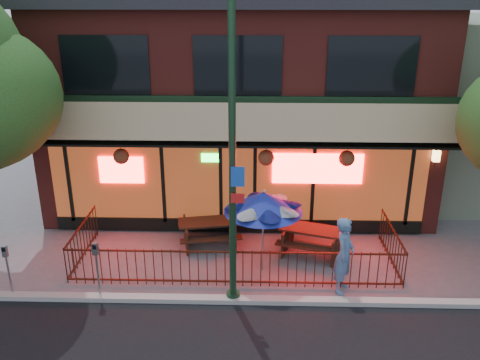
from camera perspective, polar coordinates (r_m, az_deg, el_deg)
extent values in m
plane|color=gray|center=(12.81, -0.70, -12.26)|extent=(80.00, 80.00, 0.00)
cube|color=#999993|center=(12.36, -0.80, -13.30)|extent=(80.00, 0.25, 0.12)
cube|color=maroon|center=(18.30, 0.16, 9.09)|extent=(12.00, 8.00, 6.50)
cube|color=#59230F|center=(14.90, -0.24, -0.16)|extent=(11.00, 0.06, 2.60)
cube|color=#FF0C0C|center=(14.77, 8.70, 1.27)|extent=(2.60, 0.04, 0.90)
cube|color=#FF0C0C|center=(15.19, -13.19, 1.10)|extent=(1.30, 0.04, 0.80)
cube|color=tan|center=(13.86, -0.32, 6.47)|extent=(12.20, 1.33, 1.26)
cube|color=black|center=(14.61, -14.87, 12.34)|extent=(2.40, 0.06, 1.60)
cube|color=black|center=(14.04, -0.27, 12.70)|extent=(2.40, 0.06, 1.60)
cube|color=black|center=(14.38, 14.57, 12.24)|extent=(2.40, 0.06, 1.60)
cube|color=black|center=(15.43, -0.24, -5.05)|extent=(11.00, 0.12, 0.40)
cube|color=#FFC672|center=(15.33, 21.17, 2.56)|extent=(0.18, 0.18, 0.32)
cube|color=#3E180D|center=(12.49, -0.69, -8.11)|extent=(8.40, 0.04, 0.04)
cube|color=#3E180D|center=(12.92, -0.67, -11.33)|extent=(8.40, 0.04, 0.04)
cube|color=#3E180D|center=(14.41, -17.47, -4.99)|extent=(0.04, 2.60, 0.04)
cube|color=#3E180D|center=(14.14, 16.88, -5.44)|extent=(0.04, 2.60, 0.04)
cylinder|color=#3E180D|center=(12.72, -0.68, -9.88)|extent=(0.02, 0.02, 1.00)
cylinder|color=#17341E|center=(10.90, -0.87, 2.12)|extent=(0.16, 0.16, 7.00)
cylinder|color=#17341E|center=(12.42, -0.78, -12.88)|extent=(0.32, 0.32, 0.20)
cube|color=#194CB2|center=(10.86, -0.26, 0.36)|extent=(0.30, 0.02, 0.45)
cube|color=red|center=(11.04, -0.26, -2.07)|extent=(0.30, 0.02, 0.22)
cube|color=#331F12|center=(14.70, -6.09, -6.12)|extent=(0.29, 1.24, 0.71)
cube|color=#331F12|center=(14.81, -0.86, -5.77)|extent=(0.29, 1.24, 0.71)
cube|color=#331F12|center=(14.58, -3.50, -4.70)|extent=(1.84, 1.04, 0.06)
cube|color=#331F12|center=(14.24, -3.25, -6.67)|extent=(1.75, 0.59, 0.05)
cube|color=#331F12|center=(15.18, -3.68, -4.83)|extent=(1.75, 0.59, 0.05)
cube|color=#382013|center=(14.54, 5.39, -6.39)|extent=(0.45, 1.23, 0.73)
cube|color=#382013|center=(14.31, 10.76, -7.16)|extent=(0.45, 1.23, 0.73)
cube|color=#382013|center=(14.24, 8.12, -5.48)|extent=(1.91, 1.25, 0.06)
cube|color=#382013|center=(13.91, 7.59, -7.51)|extent=(1.76, 0.81, 0.05)
cube|color=#382013|center=(14.85, 8.51, -5.62)|extent=(1.76, 0.81, 0.05)
cylinder|color=gray|center=(13.13, 2.57, -6.10)|extent=(0.05, 0.05, 2.10)
cone|color=navy|center=(12.75, 2.64, -2.48)|extent=(2.00, 2.00, 0.52)
sphere|color=gray|center=(12.64, 2.66, -1.29)|extent=(0.10, 0.10, 0.10)
imported|color=#4C6F99|center=(12.58, 11.62, -8.26)|extent=(0.70, 0.83, 1.94)
cylinder|color=gray|center=(12.68, -15.63, -10.33)|extent=(0.05, 0.05, 1.19)
cube|color=gray|center=(12.33, -15.96, -7.43)|extent=(0.14, 0.12, 0.30)
cube|color=black|center=(12.25, -16.06, -7.28)|extent=(0.09, 0.02, 0.11)
cylinder|color=gray|center=(13.48, -24.46, -9.79)|extent=(0.05, 0.05, 1.11)
cube|color=gray|center=(13.17, -24.90, -7.25)|extent=(0.13, 0.12, 0.28)
cube|color=black|center=(13.10, -25.04, -7.13)|extent=(0.08, 0.02, 0.10)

